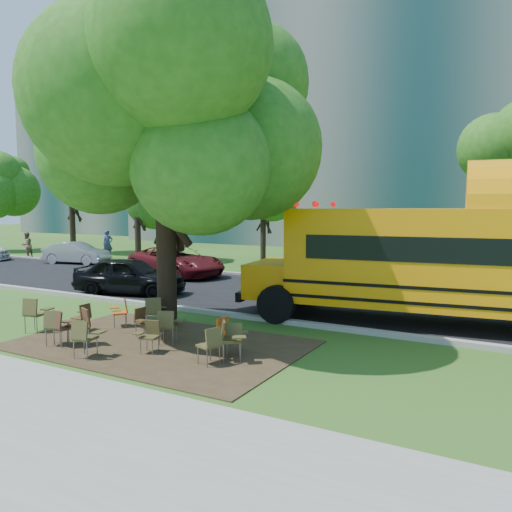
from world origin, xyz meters
The scene contains 33 objects.
ground centered at (0.00, 0.00, 0.00)m, with size 160.00×160.00×0.00m, color #29531A.
dirt_patch centered at (1.00, -0.50, 0.01)m, with size 7.00×4.50×0.03m, color #382819.
asphalt_road centered at (0.00, 7.00, 0.02)m, with size 80.00×8.00×0.04m, color black.
kerb_near centered at (0.00, 3.00, 0.07)m, with size 80.00×0.25×0.14m, color gray.
kerb_far centered at (0.00, 11.10, 0.07)m, with size 80.00×0.25×0.14m, color gray.
building_main centered at (-8.00, 36.00, 11.00)m, with size 38.00×16.00×22.00m, color slate.
building_left centered at (-38.00, 40.00, 10.00)m, with size 26.00×14.00×20.00m, color slate.
bg_tree_0 centered at (-12.00, 13.00, 4.57)m, with size 5.20×5.20×7.18m.
bg_tree_1 centered at (-20.00, 15.00, 5.39)m, with size 6.00×6.00×8.40m.
bg_tree_2 centered at (-5.00, 16.00, 4.21)m, with size 4.80×4.80×6.62m.
bg_tree_3 centered at (8.00, 14.00, 5.03)m, with size 5.60×5.60×7.84m.
main_tree centered at (-0.07, 1.13, 5.32)m, with size 7.20×7.20×8.93m.
school_bus centered at (8.45, 5.10, 1.93)m, with size 13.87×4.60×3.33m.
chair_0 centered at (-2.68, -1.22, 0.59)m, with size 0.65×0.69×0.96m.
chair_1 centered at (-0.88, -1.80, 0.56)m, with size 0.67×0.53×0.91m.
chair_2 centered at (-1.06, -1.84, 0.56)m, with size 0.62×0.71×0.90m.
chair_3 centered at (-0.57, -1.54, 0.57)m, with size 0.75×0.59×0.93m.
chair_4 centered at (0.34, -2.23, 0.56)m, with size 0.61×0.61×0.90m.
chair_5 centered at (1.29, -1.17, 0.47)m, with size 0.52×0.55×0.77m.
chair_6 centered at (3.04, -1.23, 0.52)m, with size 0.52×0.67×0.85m.
chair_7 centered at (3.23, -0.81, 0.57)m, with size 0.78×0.62×0.93m.
chair_8 centered at (-1.53, -0.61, 0.50)m, with size 0.50×0.53×0.81m.
chair_9 centered at (-1.08, 0.37, 0.51)m, with size 0.71×0.56×0.82m.
chair_10 centered at (0.19, -0.20, 0.48)m, with size 0.46×0.55×0.78m.
chair_11 centered at (1.24, -0.43, 0.55)m, with size 0.60×0.69×0.88m.
chair_12 centered at (2.78, -0.25, 0.51)m, with size 0.48×0.60×0.82m.
chair_13 centered at (3.15, -0.44, 0.50)m, with size 0.54×0.67×0.81m.
chair_14 centered at (-0.07, 0.57, 0.57)m, with size 0.63×0.79×0.93m.
black_car centered at (-4.59, 4.42, 0.73)m, with size 1.72×4.29×1.46m, color black.
bg_car_silver centered at (-14.64, 10.61, 0.65)m, with size 1.38×3.95×1.30m, color #9C9BA1.
bg_car_red centered at (-6.19, 9.33, 0.74)m, with size 2.46×5.33×1.48m, color #4E0D12.
pedestrian_a centered at (-15.46, 13.91, 0.93)m, with size 0.68×0.44×1.86m, color navy.
pedestrian_b centered at (-20.37, 11.50, 0.85)m, with size 0.83×0.65×1.71m, color #7F5E4C.
Camera 1 is at (8.93, -9.81, 3.39)m, focal length 35.00 mm.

